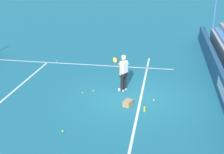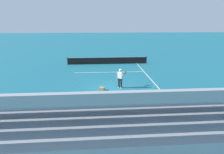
% 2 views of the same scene
% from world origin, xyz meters
% --- Properties ---
extents(ground_plane, '(160.00, 160.00, 0.00)m').
position_xyz_m(ground_plane, '(0.00, 0.00, 0.00)').
color(ground_plane, '#1E6B7F').
extents(court_baseline_white, '(12.00, 0.10, 0.01)m').
position_xyz_m(court_baseline_white, '(0.00, -0.50, 0.00)').
color(court_baseline_white, white).
rests_on(court_baseline_white, ground).
extents(court_sideline_white, '(0.10, 12.00, 0.01)m').
position_xyz_m(court_sideline_white, '(4.11, 4.00, 0.00)').
color(court_sideline_white, white).
rests_on(court_sideline_white, ground).
extents(court_service_line_white, '(8.22, 0.10, 0.01)m').
position_xyz_m(court_service_line_white, '(0.00, 5.50, 0.00)').
color(court_service_line_white, white).
rests_on(court_service_line_white, ground).
extents(back_wall_sponsor_board, '(22.28, 0.25, 1.10)m').
position_xyz_m(back_wall_sponsor_board, '(-0.01, -4.05, 0.55)').
color(back_wall_sponsor_board, navy).
rests_on(back_wall_sponsor_board, ground).
extents(bleacher_stand, '(21.16, 4.00, 3.85)m').
position_xyz_m(bleacher_stand, '(0.00, -6.68, 0.79)').
color(bleacher_stand, '#9EA3A8').
rests_on(bleacher_stand, ground).
extents(tennis_player, '(0.91, 0.87, 1.71)m').
position_xyz_m(tennis_player, '(0.69, 0.41, 0.89)').
color(tennis_player, black).
rests_on(tennis_player, ground).
extents(ball_box_cardboard, '(0.48, 0.42, 0.26)m').
position_xyz_m(ball_box_cardboard, '(-0.95, -0.03, 0.13)').
color(ball_box_cardboard, '#A87F51').
rests_on(ball_box_cardboard, ground).
extents(tennis_ball_near_player, '(0.07, 0.07, 0.07)m').
position_xyz_m(tennis_ball_near_player, '(3.91, 0.65, 0.03)').
color(tennis_ball_near_player, '#CCE533').
rests_on(tennis_ball_near_player, ground).
extents(tennis_ball_midcourt, '(0.07, 0.07, 0.07)m').
position_xyz_m(tennis_ball_midcourt, '(4.32, 1.06, 0.03)').
color(tennis_ball_midcourt, '#CCE533').
rests_on(tennis_ball_midcourt, ground).
extents(tennis_ball_far_right, '(0.07, 0.07, 0.07)m').
position_xyz_m(tennis_ball_far_right, '(0.02, 2.22, 0.03)').
color(tennis_ball_far_right, '#CCE533').
rests_on(tennis_ball_far_right, ground).
extents(tennis_ball_toward_net, '(0.07, 0.07, 0.07)m').
position_xyz_m(tennis_ball_toward_net, '(4.42, 4.98, 0.03)').
color(tennis_ball_toward_net, '#CCE533').
rests_on(tennis_ball_toward_net, ground).
extents(tennis_ball_by_box, '(0.07, 0.07, 0.07)m').
position_xyz_m(tennis_ball_by_box, '(3.94, 0.20, 0.03)').
color(tennis_ball_by_box, '#CCE533').
rests_on(tennis_ball_by_box, ground).
extents(tennis_ball_far_left, '(0.07, 0.07, 0.07)m').
position_xyz_m(tennis_ball_far_left, '(-0.24, -1.09, 0.03)').
color(tennis_ball_far_left, '#CCE533').
rests_on(tennis_ball_far_left, ground).
extents(tennis_ball_on_baseline, '(0.07, 0.07, 0.07)m').
position_xyz_m(tennis_ball_on_baseline, '(-3.46, 2.03, 0.03)').
color(tennis_ball_on_baseline, '#CCE533').
rests_on(tennis_ball_on_baseline, ground).
extents(tennis_ball_stray_back, '(0.07, 0.07, 0.07)m').
position_xyz_m(tennis_ball_stray_back, '(0.30, 1.76, 0.03)').
color(tennis_ball_stray_back, '#CCE533').
rests_on(tennis_ball_stray_back, ground).
extents(water_bottle, '(0.07, 0.07, 0.22)m').
position_xyz_m(water_bottle, '(-1.35, -0.76, 0.11)').
color(water_bottle, yellow).
rests_on(water_bottle, ground).
extents(tennis_net, '(11.09, 0.09, 1.07)m').
position_xyz_m(tennis_net, '(0.00, 9.66, 0.49)').
color(tennis_net, '#33383D').
rests_on(tennis_net, ground).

